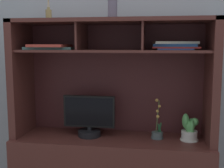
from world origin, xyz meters
TOP-DOWN VIEW (x-y plane):
  - back_wall at (0.00, 0.29)m, footprint 6.00×0.02m
  - media_console at (0.00, 0.01)m, footprint 1.63×0.54m
  - tv_monitor at (-0.19, -0.01)m, footprint 0.43×0.19m
  - potted_orchid at (0.38, 0.02)m, footprint 0.10×0.10m
  - potted_fern at (0.63, 0.01)m, footprint 0.15×0.15m
  - magazine_stack_left at (0.50, 0.04)m, footprint 0.37×0.29m
  - magazine_stack_centre at (-0.51, -0.04)m, footprint 0.40×0.28m
  - diffuser_bottle at (-0.53, 0.01)m, footprint 0.05×0.05m
  - ceramic_vase at (0.00, 0.03)m, footprint 0.08×0.08m

SIDE VIEW (x-z plane):
  - media_console at x=0.00m, z-range -0.30..1.16m
  - potted_orchid at x=0.38m, z-range 0.39..0.72m
  - potted_fern at x=0.63m, z-range 0.48..0.70m
  - tv_monitor at x=-0.19m, z-range 0.48..0.82m
  - magazine_stack_centre at x=-0.51m, z-range 1.22..1.27m
  - magazine_stack_left at x=0.50m, z-range 1.22..1.29m
  - back_wall at x=0.00m, z-range 0.00..2.80m
  - diffuser_bottle at x=-0.53m, z-range 1.40..1.63m
  - ceramic_vase at x=0.00m, z-range 1.46..1.66m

